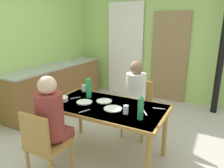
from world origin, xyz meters
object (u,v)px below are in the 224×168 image
chair_far_diner (138,105)px  water_bottle_green_far (89,88)px  chair_near_diner (44,143)px  person_far_diner (135,90)px  serving_bowl_center (62,99)px  dining_table (107,111)px  water_bottle_green_near (141,108)px  person_near_diner (51,115)px  kitchen_counter (57,86)px

chair_far_diner → water_bottle_green_far: 0.88m
chair_near_diner → person_far_diner: bearing=70.4°
chair_near_diner → serving_bowl_center: 0.73m
person_far_diner → serving_bowl_center: person_far_diner is taller
dining_table → chair_near_diner: (-0.35, -0.77, -0.16)m
chair_near_diner → water_bottle_green_far: bearing=92.0°
water_bottle_green_far → serving_bowl_center: 0.40m
chair_near_diner → water_bottle_green_near: (0.87, 0.60, 0.36)m
person_far_diner → chair_near_diner: bearing=70.4°
person_far_diner → dining_table: bearing=76.9°
serving_bowl_center → water_bottle_green_far: bearing=51.5°
chair_near_diner → person_far_diner: 1.51m
chair_far_diner → person_near_diner: person_near_diner is taller
chair_near_diner → serving_bowl_center: size_ratio=5.12×
chair_near_diner → serving_bowl_center: chair_near_diner is taller
water_bottle_green_far → serving_bowl_center: bearing=-128.5°
kitchen_counter → chair_near_diner: bearing=-51.3°
water_bottle_green_near → serving_bowl_center: 1.15m
water_bottle_green_near → water_bottle_green_far: size_ratio=0.94×
chair_near_diner → person_far_diner: (0.50, 1.39, 0.28)m
chair_near_diner → person_near_diner: person_near_diner is taller
kitchen_counter → person_far_diner: (1.97, -0.45, 0.33)m
kitchen_counter → chair_far_diner: 2.00m
kitchen_counter → chair_far_diner: size_ratio=2.80×
person_far_diner → water_bottle_green_far: bearing=41.4°
kitchen_counter → dining_table: 2.13m
chair_far_diner → person_far_diner: (0.00, -0.14, 0.28)m
person_near_diner → person_far_diner: size_ratio=1.00×
person_far_diner → water_bottle_green_near: person_far_diner is taller
person_far_diner → water_bottle_green_far: 0.71m
person_far_diner → person_near_diner: bearing=68.5°
serving_bowl_center → person_near_diner: bearing=-61.1°
person_near_diner → person_far_diner: same height
kitchen_counter → water_bottle_green_near: size_ratio=8.65×
person_near_diner → water_bottle_green_far: size_ratio=2.57×
person_far_diner → serving_bowl_center: size_ratio=4.53×
kitchen_counter → water_bottle_green_near: 2.69m
water_bottle_green_near → serving_bowl_center: water_bottle_green_near is taller
chair_far_diner → person_near_diner: size_ratio=1.13×
water_bottle_green_near → chair_far_diner: bearing=111.8°
chair_near_diner → chair_far_diner: (0.50, 1.53, 0.00)m
person_near_diner → serving_bowl_center: person_near_diner is taller
kitchen_counter → person_near_diner: (1.48, -1.70, 0.33)m
person_near_diner → chair_near_diner: bearing=-90.0°
chair_far_diner → person_far_diner: size_ratio=1.13×
dining_table → water_bottle_green_far: water_bottle_green_far is taller
dining_table → person_near_diner: person_near_diner is taller
person_near_diner → water_bottle_green_far: bearing=92.3°
chair_near_diner → water_bottle_green_far: (-0.03, 0.93, 0.37)m
dining_table → serving_bowl_center: (-0.62, -0.14, 0.10)m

